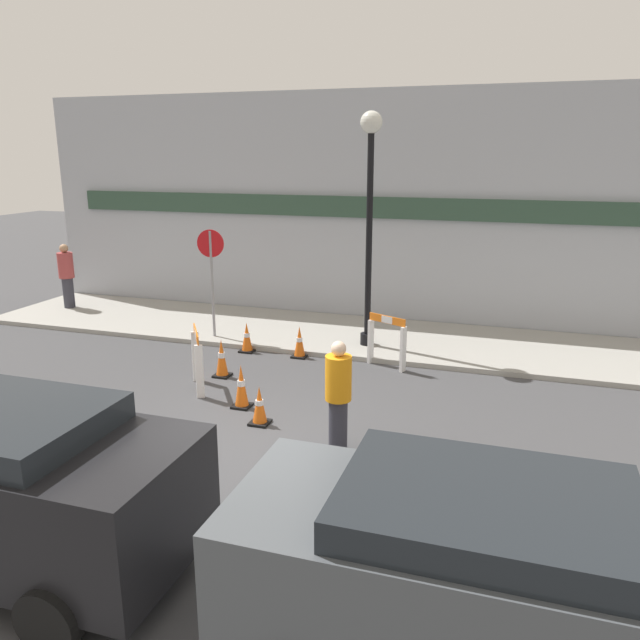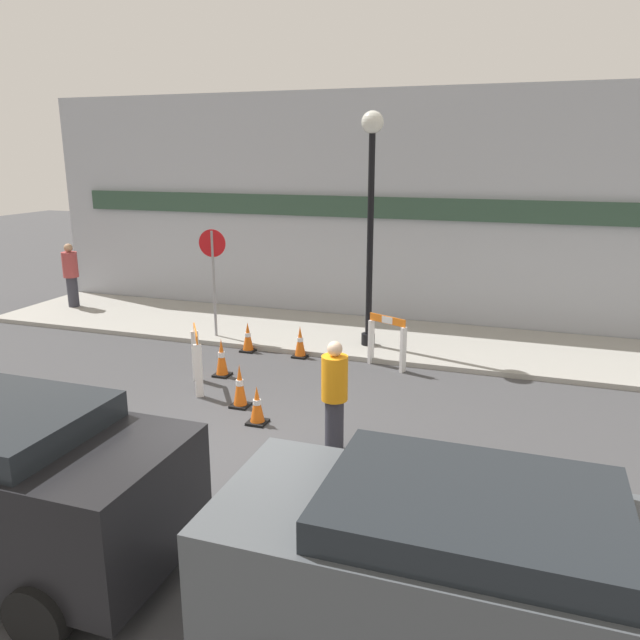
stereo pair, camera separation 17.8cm
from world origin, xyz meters
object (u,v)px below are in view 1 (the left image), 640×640
(streetlamp_post, at_px, (370,198))
(stop_sign, at_px, (211,266))
(person_pedestrian, at_px, (67,274))
(person_worker, at_px, (338,393))
(parked_car_2, at_px, (482,575))

(streetlamp_post, bearing_deg, stop_sign, -172.50)
(streetlamp_post, relative_size, person_pedestrian, 2.83)
(person_worker, distance_m, person_pedestrian, 10.54)
(person_pedestrian, relative_size, parked_car_2, 0.42)
(person_worker, xyz_separation_m, parked_car_2, (2.16, -3.45, 0.09))
(person_pedestrian, bearing_deg, person_worker, 174.37)
(stop_sign, height_order, person_pedestrian, stop_sign)
(stop_sign, distance_m, person_worker, 5.97)
(person_worker, bearing_deg, parked_car_2, -174.05)
(streetlamp_post, bearing_deg, person_worker, -81.08)
(person_worker, height_order, person_pedestrian, person_pedestrian)
(streetlamp_post, xyz_separation_m, person_pedestrian, (-8.28, 0.77, -2.19))
(streetlamp_post, distance_m, parked_car_2, 8.92)
(person_worker, relative_size, parked_car_2, 0.40)
(person_worker, xyz_separation_m, person_pedestrian, (-9.01, 5.46, 0.14))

